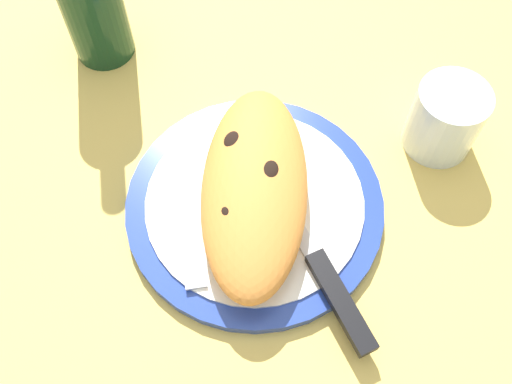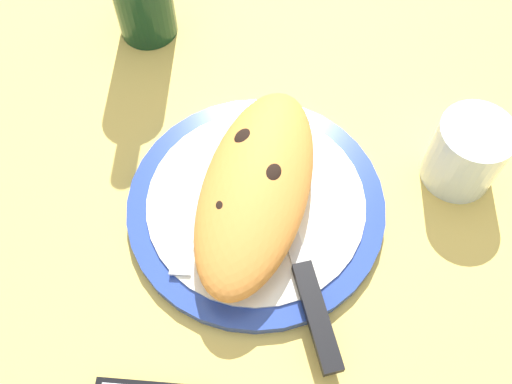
# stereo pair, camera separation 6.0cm
# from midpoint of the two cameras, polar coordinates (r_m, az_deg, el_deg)

# --- Properties ---
(ground_plane) EXTENTS (1.50, 1.50, 0.03)m
(ground_plane) POSITION_cam_midpoint_polar(r_m,az_deg,el_deg) (0.64, -2.65, -2.48)
(ground_plane) COLOR #DBB756
(plate) EXTENTS (0.28, 0.28, 0.02)m
(plate) POSITION_cam_midpoint_polar(r_m,az_deg,el_deg) (0.62, -2.74, -1.53)
(plate) COLOR #233D99
(plate) RESTS_ON ground_plane
(calzone) EXTENTS (0.26, 0.12, 0.06)m
(calzone) POSITION_cam_midpoint_polar(r_m,az_deg,el_deg) (0.59, -2.68, -0.01)
(calzone) COLOR orange
(calzone) RESTS_ON plate
(fork) EXTENTS (0.17, 0.04, 0.00)m
(fork) POSITION_cam_midpoint_polar(r_m,az_deg,el_deg) (0.61, -9.33, -3.60)
(fork) COLOR silver
(fork) RESTS_ON plate
(knife) EXTENTS (0.24, 0.13, 0.01)m
(knife) POSITION_cam_midpoint_polar(r_m,az_deg,el_deg) (0.58, 3.98, -8.31)
(knife) COLOR silver
(knife) RESTS_ON plate
(water_glass) EXTENTS (0.08, 0.08, 0.08)m
(water_glass) POSITION_cam_midpoint_polar(r_m,az_deg,el_deg) (0.67, 15.98, 6.52)
(water_glass) COLOR silver
(water_glass) RESTS_ON ground_plane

